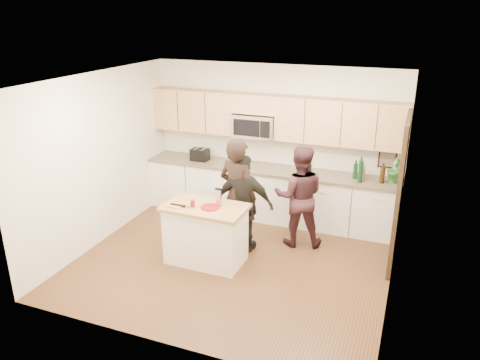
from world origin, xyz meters
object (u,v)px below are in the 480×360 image
at_px(island, 206,234).
at_px(woman_center, 299,196).
at_px(woman_left, 238,195).
at_px(woman_right, 245,204).
at_px(toaster, 200,155).

distance_m(island, woman_center, 1.58).
xyz_separation_m(woman_left, woman_right, (0.11, 0.00, -0.12)).
distance_m(island, woman_left, 0.77).
bearing_deg(island, toaster, 118.64).
bearing_deg(woman_center, woman_right, 19.10).
distance_m(woman_left, woman_center, 0.98).
relative_size(island, woman_left, 0.67).
bearing_deg(woman_left, toaster, -29.29).
distance_m(woman_center, woman_right, 0.88).
xyz_separation_m(woman_left, woman_center, (0.83, 0.50, -0.08)).
height_order(island, woman_right, woman_right).
xyz_separation_m(toaster, woman_right, (1.36, -1.27, -0.27)).
relative_size(toaster, woman_right, 0.20).
bearing_deg(island, woman_right, 54.66).
relative_size(woman_left, woman_right, 1.16).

